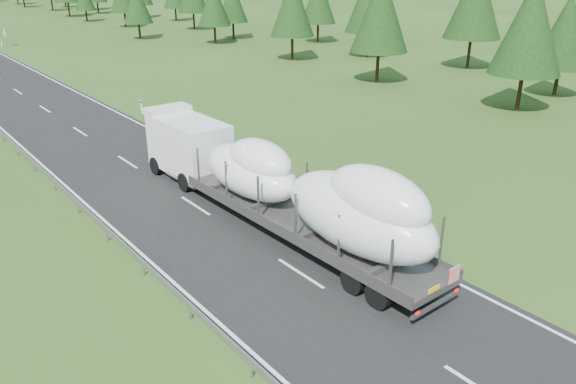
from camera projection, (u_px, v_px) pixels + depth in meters
ground at (300, 274)px, 23.86m from camera, size 400.00×400.00×0.00m
highway_sign at (5, 34)px, 85.38m from camera, size 0.08×0.90×2.60m
boat_truck at (280, 182)px, 26.78m from camera, size 3.37×21.52×4.98m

